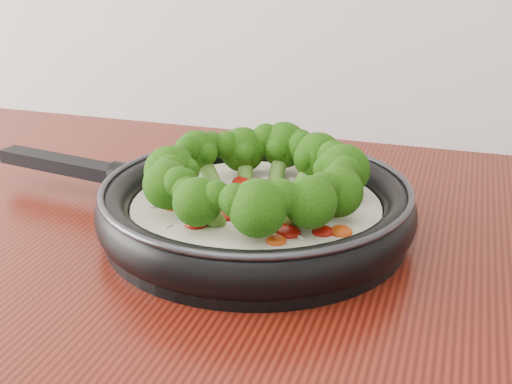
% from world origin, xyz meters
% --- Properties ---
extents(skillet, '(0.57, 0.40, 0.10)m').
position_xyz_m(skillet, '(-0.01, 1.12, 0.94)').
color(skillet, black).
rests_on(skillet, counter).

